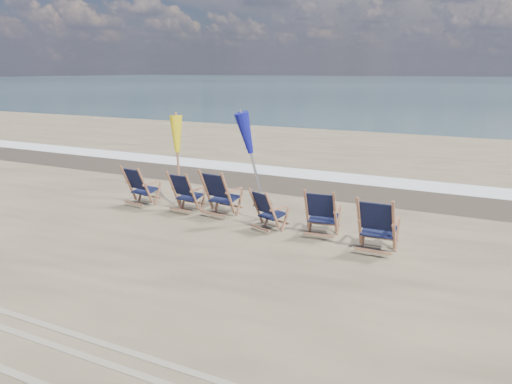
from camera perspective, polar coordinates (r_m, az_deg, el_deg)
ocean at (r=134.25m, az=25.91°, el=11.12°), size 400.00×400.00×0.00m
surf_foam at (r=15.40m, az=10.44°, el=1.59°), size 200.00×1.40×0.01m
wet_sand_strip at (r=14.01m, az=8.64°, el=0.44°), size 200.00×2.60×0.00m
tire_tracks at (r=6.31m, az=-22.37°, el=-17.82°), size 80.00×1.30×0.01m
beach_chair_0 at (r=12.02m, az=-12.55°, el=0.51°), size 0.72×0.80×1.01m
beach_chair_1 at (r=11.30m, az=-7.29°, el=-0.19°), size 0.68×0.76×0.99m
beach_chair_2 at (r=10.86m, az=-3.22°, el=-0.39°), size 0.78×0.86×1.09m
beach_chair_3 at (r=9.91m, az=1.90°, el=-2.37°), size 0.77×0.81×0.89m
beach_chair_4 at (r=9.68m, az=9.01°, el=-2.59°), size 0.72×0.79×1.00m
beach_chair_5 at (r=8.97m, az=15.44°, el=-4.01°), size 0.71×0.79×1.08m
umbrella_yellow at (r=11.63m, az=-9.00°, el=5.97°), size 0.30×0.30×2.18m
umbrella_blue at (r=10.29m, az=-0.02°, el=6.35°), size 0.30×0.30×2.41m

